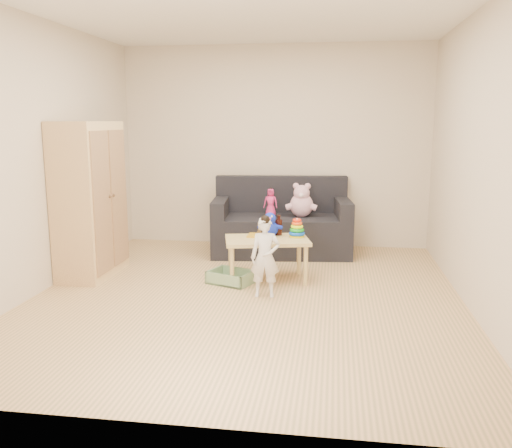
% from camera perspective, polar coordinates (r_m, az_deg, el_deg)
% --- Properties ---
extents(room, '(4.50, 4.50, 4.50)m').
position_cam_1_polar(room, '(4.93, -1.00, 6.91)').
color(room, tan).
rests_on(room, ground).
extents(wardrobe, '(0.45, 0.91, 1.63)m').
position_cam_1_polar(wardrobe, '(5.99, -17.10, 2.46)').
color(wardrobe, '#E8C07F').
rests_on(wardrobe, ground).
extents(sofa, '(1.77, 1.02, 0.47)m').
position_cam_1_polar(sofa, '(6.76, 2.68, -1.14)').
color(sofa, black).
rests_on(sofa, ground).
extents(play_table, '(0.94, 0.71, 0.45)m').
position_cam_1_polar(play_table, '(5.62, 1.16, -3.75)').
color(play_table, tan).
rests_on(play_table, ground).
extents(storage_bin, '(0.52, 0.46, 0.13)m').
position_cam_1_polar(storage_bin, '(5.57, -2.64, -5.58)').
color(storage_bin, '#7EA376').
rests_on(storage_bin, ground).
extents(toddler, '(0.29, 0.21, 0.74)m').
position_cam_1_polar(toddler, '(5.08, 0.98, -3.64)').
color(toddler, white).
rests_on(toddler, ground).
extents(pink_bear, '(0.33, 0.29, 0.35)m').
position_cam_1_polar(pink_bear, '(6.68, 4.82, 2.27)').
color(pink_bear, '#E7AAC2').
rests_on(pink_bear, sofa).
extents(doll, '(0.18, 0.13, 0.34)m').
position_cam_1_polar(doll, '(6.65, 1.54, 2.23)').
color(doll, '#ED2C77').
rests_on(doll, sofa).
extents(ring_stacker, '(0.17, 0.17, 0.19)m').
position_cam_1_polar(ring_stacker, '(5.65, 4.33, -0.60)').
color(ring_stacker, '#D2C10B').
rests_on(ring_stacker, play_table).
extents(brown_bottle, '(0.07, 0.07, 0.21)m').
position_cam_1_polar(brown_bottle, '(5.73, 2.40, -0.27)').
color(brown_bottle, black).
rests_on(brown_bottle, play_table).
extents(blue_plush, '(0.27, 0.26, 0.26)m').
position_cam_1_polar(blue_plush, '(5.66, 1.49, 0.00)').
color(blue_plush, '#1830E0').
rests_on(blue_plush, play_table).
extents(wooden_figure, '(0.04, 0.04, 0.11)m').
position_cam_1_polar(wooden_figure, '(5.54, 0.34, -1.01)').
color(wooden_figure, brown).
rests_on(wooden_figure, play_table).
extents(yellow_book, '(0.20, 0.20, 0.01)m').
position_cam_1_polar(yellow_book, '(5.68, 0.16, -1.21)').
color(yellow_book, gold).
rests_on(yellow_book, play_table).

